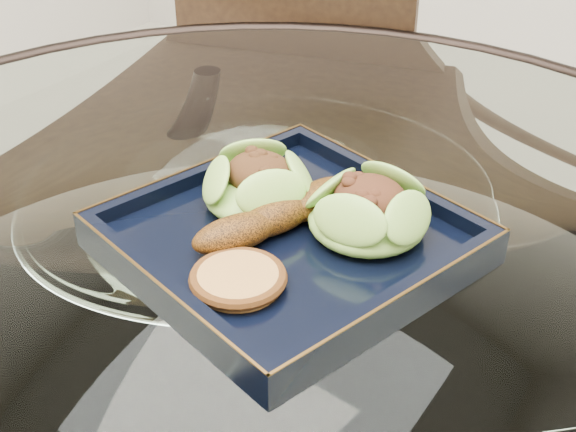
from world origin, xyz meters
The scene contains 7 objects.
dining_table centered at (0.00, 0.00, 0.60)m, with size 1.13×1.13×0.77m.
dining_chair centered at (-0.26, 0.41, 0.52)m, with size 0.50×0.50×0.93m.
navy_plate centered at (0.04, -0.02, 0.77)m, with size 0.27×0.27×0.02m, color black.
lettuce_wrap_left centered at (-0.01, 0.01, 0.80)m, with size 0.10×0.10×0.04m, color olive.
lettuce_wrap_right centered at (0.10, 0.02, 0.80)m, with size 0.10×0.10×0.04m, color #568C28.
roasted_plantain centered at (0.03, -0.02, 0.80)m, with size 0.16×0.03×0.03m, color #60320A.
crumb_patty centered at (0.05, -0.10, 0.79)m, with size 0.07×0.07×0.01m, color #C18740.
Camera 1 is at (0.36, -0.50, 1.18)m, focal length 50.00 mm.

